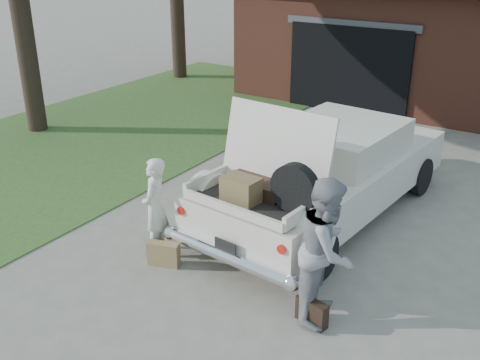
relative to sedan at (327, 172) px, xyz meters
The scene contains 7 objects.
ground 2.48m from the sedan, 103.84° to the right, with size 90.00×90.00×0.00m, color gray.
grass_strip 6.15m from the sedan, behind, with size 6.00×16.00×0.02m, color #2D4C1E.
sedan is the anchor object (origin of this frame).
woman_left 2.86m from the sedan, 122.18° to the right, with size 0.53×0.35×1.45m, color silver.
woman_right 2.70m from the sedan, 65.38° to the right, with size 0.87×0.68×1.79m, color gray.
suitcase_left 2.97m from the sedan, 114.62° to the right, with size 0.45×0.14×0.35m, color #9D814F.
suitcase_right 2.96m from the sedan, 68.01° to the right, with size 0.41×0.13×0.32m, color black.
Camera 1 is at (3.89, -5.41, 4.21)m, focal length 42.00 mm.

